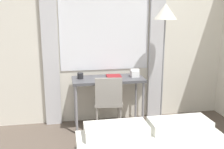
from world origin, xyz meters
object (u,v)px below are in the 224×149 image
at_px(telephone, 135,73).
at_px(mug, 80,76).
at_px(book, 114,76).
at_px(desk_chair, 108,100).
at_px(standing_lamp, 165,21).
at_px(desk, 108,83).

bearing_deg(telephone, mug, 178.52).
bearing_deg(book, desk_chair, -117.80).
bearing_deg(telephone, standing_lamp, -14.26).
bearing_deg(desk_chair, desk, 87.90).
bearing_deg(book, mug, -178.99).
bearing_deg(standing_lamp, telephone, 165.74).
relative_size(desk, telephone, 7.79).
bearing_deg(standing_lamp, book, 169.55).
distance_m(book, mug, 0.51).
height_order(desk, telephone, telephone).
height_order(book, mug, mug).
distance_m(desk_chair, standing_lamp, 1.41).
bearing_deg(telephone, book, 174.58).
xyz_separation_m(desk_chair, standing_lamp, (0.86, 0.11, 1.11)).
bearing_deg(mug, book, 1.01).
bearing_deg(mug, telephone, -1.48).
bearing_deg(desk, book, 23.85).
relative_size(desk, desk_chair, 1.25).
xyz_separation_m(desk, telephone, (0.42, 0.01, 0.13)).
xyz_separation_m(standing_lamp, telephone, (-0.41, 0.10, -0.78)).
height_order(desk_chair, mug, mug).
distance_m(desk, book, 0.14).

